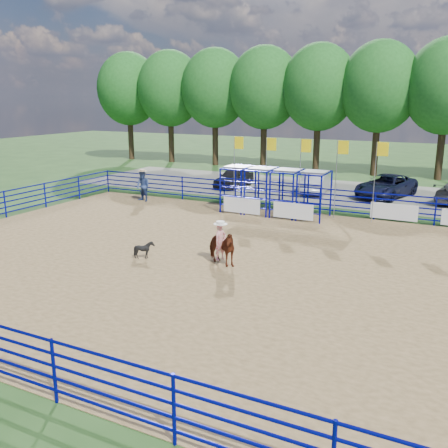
{
  "coord_description": "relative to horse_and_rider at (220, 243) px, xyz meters",
  "views": [
    {
      "loc": [
        7.49,
        -16.85,
        6.4
      ],
      "look_at": [
        -1.49,
        1.0,
        1.3
      ],
      "focal_mm": 40.0,
      "sensor_mm": 36.0,
      "label": 1
    }
  ],
  "objects": [
    {
      "name": "car_b",
      "position": [
        -1.03,
        16.5,
        -0.17
      ],
      "size": [
        1.82,
        4.34,
        1.4
      ],
      "primitive_type": "imported",
      "rotation": [
        0.0,
        0.0,
        3.22
      ],
      "color": "#95989D",
      "rests_on": "gravel_strip"
    },
    {
      "name": "ground",
      "position": [
        0.98,
        0.31,
        -0.88
      ],
      "size": [
        120.0,
        120.0,
        0.0
      ],
      "primitive_type": "plane",
      "color": "#315723",
      "rests_on": "ground"
    },
    {
      "name": "horse_and_rider",
      "position": [
        0.0,
        0.0,
        0.0
      ],
      "size": [
        1.85,
        1.35,
        2.47
      ],
      "color": "#5E2612",
      "rests_on": "arena_dirt"
    },
    {
      "name": "chute_assembly",
      "position": [
        -0.92,
        9.15,
        0.38
      ],
      "size": [
        19.32,
        2.41,
        4.2
      ],
      "color": "#060A93",
      "rests_on": "ground"
    },
    {
      "name": "perimeter_fence",
      "position": [
        0.98,
        0.31,
        -0.13
      ],
      "size": [
        30.1,
        20.1,
        1.5
      ],
      "color": "#060A93",
      "rests_on": "ground"
    },
    {
      "name": "car_a",
      "position": [
        -7.05,
        15.92,
        -0.17
      ],
      "size": [
        1.76,
        4.14,
        1.4
      ],
      "primitive_type": "imported",
      "rotation": [
        0.0,
        0.0,
        -0.03
      ],
      "color": "black",
      "rests_on": "gravel_strip"
    },
    {
      "name": "arena_dirt",
      "position": [
        0.98,
        0.31,
        -0.87
      ],
      "size": [
        30.0,
        20.0,
        0.02
      ],
      "primitive_type": "cube",
      "color": "#9B7C4D",
      "rests_on": "ground"
    },
    {
      "name": "spectator_cowboy",
      "position": [
        -9.91,
        8.71,
        0.14
      ],
      "size": [
        1.08,
        0.92,
        2.0
      ],
      "color": "navy",
      "rests_on": "arena_dirt"
    },
    {
      "name": "car_c",
      "position": [
        3.47,
        17.04,
        -0.14
      ],
      "size": [
        3.81,
        5.73,
        1.46
      ],
      "primitive_type": "imported",
      "rotation": [
        0.0,
        0.0,
        -0.29
      ],
      "color": "black",
      "rests_on": "gravel_strip"
    },
    {
      "name": "calf",
      "position": [
        -3.1,
        -0.73,
        -0.49
      ],
      "size": [
        0.79,
        0.74,
        0.74
      ],
      "primitive_type": "imported",
      "rotation": [
        0.0,
        0.0,
        1.35
      ],
      "color": "black",
      "rests_on": "arena_dirt"
    },
    {
      "name": "treeline",
      "position": [
        0.98,
        26.31,
        6.66
      ],
      "size": [
        56.4,
        6.4,
        11.24
      ],
      "color": "#3F2B19",
      "rests_on": "ground"
    },
    {
      "name": "gravel_strip",
      "position": [
        0.98,
        17.31,
        -0.87
      ],
      "size": [
        40.0,
        10.0,
        0.01
      ],
      "primitive_type": "cube",
      "color": "gray",
      "rests_on": "ground"
    }
  ]
}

